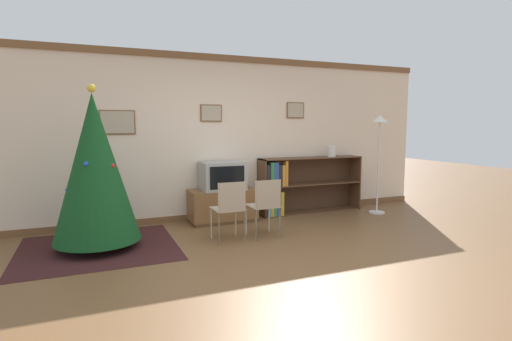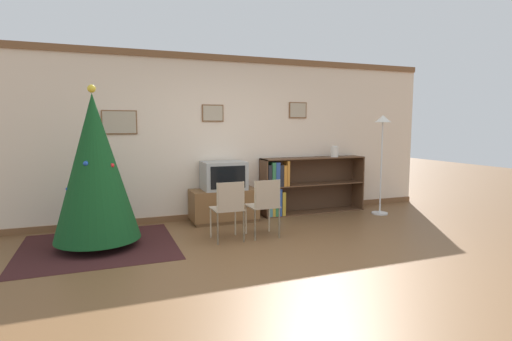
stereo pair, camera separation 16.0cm
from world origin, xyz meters
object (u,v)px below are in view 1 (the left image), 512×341
folding_chair_right (265,204)px  bookshelf (293,186)px  folding_chair_left (230,207)px  standing_lamp (379,138)px  tv_console (223,205)px  television (222,176)px  christmas_tree (95,168)px  vase (332,151)px

folding_chair_right → bookshelf: bookshelf is taller
folding_chair_left → standing_lamp: bearing=12.2°
tv_console → standing_lamp: (2.73, -0.47, 1.06)m
standing_lamp → folding_chair_left: bearing=-167.8°
folding_chair_left → television: bearing=76.8°
christmas_tree → television: bearing=21.2°
standing_lamp → folding_chair_right: bearing=-165.4°
bookshelf → standing_lamp: size_ratio=1.12×
standing_lamp → christmas_tree: bearing=-176.6°
folding_chair_right → christmas_tree: bearing=170.2°
bookshelf → standing_lamp: (1.38, -0.56, 0.84)m
television → bookshelf: bookshelf is taller
tv_console → folding_chair_right: folding_chair_right is taller
bookshelf → standing_lamp: bearing=-22.0°
vase → standing_lamp: 0.85m
christmas_tree → vase: bearing=11.0°
folding_chair_right → standing_lamp: bearing=14.6°
bookshelf → tv_console: bearing=-176.1°
christmas_tree → standing_lamp: (4.63, 0.27, 0.30)m
tv_console → folding_chair_left: 1.16m
standing_lamp → bookshelf: bearing=158.0°
christmas_tree → bookshelf: bearing=14.4°
christmas_tree → vase: christmas_tree is taller
television → vase: vase is taller
christmas_tree → bookshelf: 3.39m
folding_chair_left → bookshelf: 2.01m
christmas_tree → folding_chair_left: 1.77m
folding_chair_left → folding_chair_right: bearing=0.0°
television → standing_lamp: size_ratio=0.39×
tv_console → television: television is taller
christmas_tree → bookshelf: (3.24, 0.83, -0.54)m
folding_chair_right → bookshelf: (1.08, 1.20, 0.02)m
tv_console → standing_lamp: 2.96m
christmas_tree → tv_console: bearing=21.3°
television → folding_chair_left: 1.17m
christmas_tree → folding_chair_left: size_ratio=2.50×
folding_chair_left → vase: (2.35, 1.15, 0.62)m
folding_chair_left → folding_chair_right: (0.52, 0.00, 0.00)m
christmas_tree → television: 2.06m
tv_console → folding_chair_right: (0.26, -1.11, 0.21)m
folding_chair_left → folding_chair_right: same height
television → folding_chair_right: 1.17m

